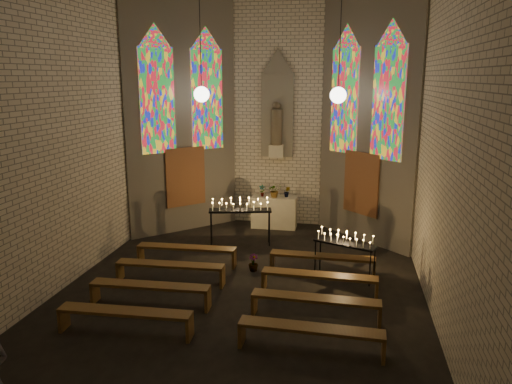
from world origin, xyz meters
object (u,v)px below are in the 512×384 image
(aisle_flower_pot, at_px, (253,263))
(votive_stand_left, at_px, (240,207))
(votive_stand_right, at_px, (345,241))
(altar, at_px, (274,212))

(aisle_flower_pot, xyz_separation_m, votive_stand_left, (-0.74, 1.88, 0.89))
(votive_stand_left, bearing_deg, votive_stand_right, -45.88)
(altar, distance_m, votive_stand_right, 4.41)
(aisle_flower_pot, bearing_deg, votive_stand_right, -0.81)
(altar, height_order, votive_stand_right, votive_stand_right)
(aisle_flower_pot, relative_size, votive_stand_right, 0.28)
(altar, xyz_separation_m, votive_stand_left, (-0.70, -1.86, 0.61))
(votive_stand_right, bearing_deg, aisle_flower_pot, -158.07)
(altar, height_order, votive_stand_left, votive_stand_left)
(aisle_flower_pot, height_order, votive_stand_left, votive_stand_left)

